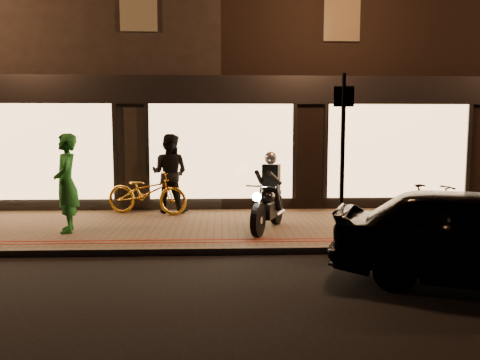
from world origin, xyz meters
The scene contains 11 objects.
ground centered at (0.00, 0.00, 0.00)m, with size 90.00×90.00×0.00m, color black.
sidewalk centered at (0.00, 2.00, 0.06)m, with size 50.00×4.00×0.12m, color brown.
kerb_stone centered at (0.00, 0.05, 0.06)m, with size 50.00×0.14×0.12m, color #59544C.
red_kerb_lines centered at (0.00, 0.55, 0.12)m, with size 50.00×0.26×0.01m.
building_row centered at (0.00, 8.99, 4.25)m, with size 48.00×10.11×8.50m.
motorcycle centered at (0.95, 1.50, 0.73)m, with size 0.91×1.84×1.59m.
sign_post centered at (2.12, 0.25, 1.80)m, with size 0.35×0.09×3.00m.
bicycle_gold centered at (-1.80, 3.42, 0.65)m, with size 0.71×2.03×1.07m, color gold.
bicycle_dark centered at (4.08, 0.98, 0.61)m, with size 0.46×1.64×0.99m, color black.
person_green centered at (-3.07, 1.44, 1.10)m, with size 0.72×0.47×1.96m, color #1D6F2A.
person_dark centered at (-1.27, 3.62, 1.09)m, with size 0.94×0.73×1.94m, color black.
Camera 1 is at (-0.01, -7.87, 2.13)m, focal length 35.00 mm.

